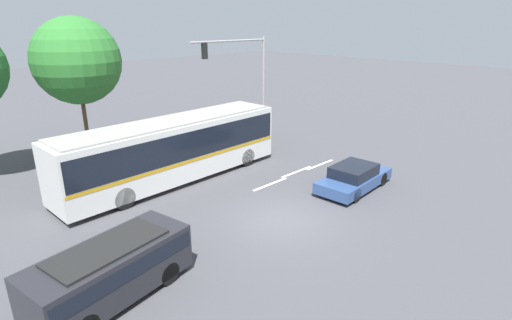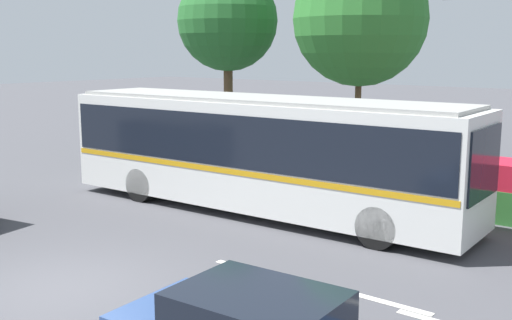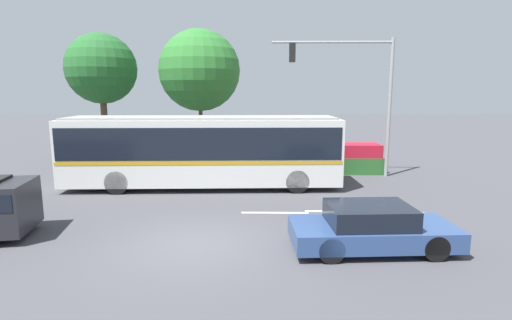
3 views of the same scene
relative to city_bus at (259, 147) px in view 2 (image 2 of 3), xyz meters
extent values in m
plane|color=#444449|center=(0.66, -6.79, -1.82)|extent=(140.00, 140.00, 0.00)
cube|color=silver|center=(-0.01, 0.00, -0.15)|extent=(12.22, 2.96, 2.85)
cube|color=black|center=(-0.01, 0.00, 0.31)|extent=(11.98, 2.99, 1.37)
cube|color=#C68C14|center=(-0.01, 0.00, -0.49)|extent=(12.10, 2.99, 0.14)
cube|color=black|center=(6.07, 0.23, 0.19)|extent=(0.14, 2.13, 1.59)
cube|color=#959592|center=(-0.01, 0.00, 1.33)|extent=(11.72, 2.74, 0.10)
cylinder|color=black|center=(4.07, 1.26, -1.32)|extent=(1.01, 0.34, 1.00)
cylinder|color=black|center=(4.15, -0.95, -1.32)|extent=(1.01, 0.34, 1.00)
cylinder|color=black|center=(-3.57, 0.97, -1.32)|extent=(1.01, 0.34, 1.00)
cylinder|color=black|center=(-3.49, -1.23, -1.32)|extent=(1.01, 0.34, 1.00)
cube|color=black|center=(5.52, -7.09, -0.84)|extent=(2.29, 1.77, 0.53)
cylinder|color=black|center=(4.26, -6.33, -1.48)|extent=(0.69, 0.26, 0.67)
cube|color=#286028|center=(5.39, 3.47, -1.38)|extent=(7.22, 1.48, 0.87)
cube|color=#B7192D|center=(5.39, 3.47, -0.61)|extent=(7.08, 1.40, 0.68)
cylinder|color=brown|center=(-7.12, 6.98, 0.26)|extent=(0.39, 0.39, 4.16)
sphere|color=#236028|center=(-7.12, 6.98, 3.87)|extent=(4.24, 4.24, 4.24)
cylinder|color=brown|center=(-1.25, 7.76, 0.08)|extent=(0.24, 0.24, 3.80)
sphere|color=#2D752D|center=(-1.25, 7.76, 3.80)|extent=(5.06, 5.06, 5.06)
cube|color=silver|center=(3.10, -3.83, -1.81)|extent=(2.40, 0.16, 0.01)
cube|color=silver|center=(5.40, -3.63, -1.81)|extent=(2.40, 0.16, 0.01)
camera|label=1|loc=(-10.52, -16.71, 6.03)|focal=28.08mm
camera|label=2|loc=(10.35, -13.25, 2.61)|focal=43.46mm
camera|label=3|loc=(2.58, -17.31, 2.40)|focal=27.54mm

